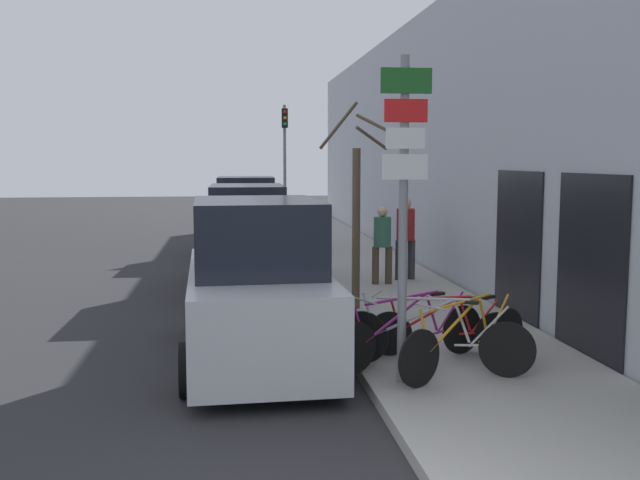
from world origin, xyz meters
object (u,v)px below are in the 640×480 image
object	(u,v)px
street_tree	(358,214)
bicycle_2	(410,334)
bicycle_3	(443,330)
parked_car_1	(248,243)
traffic_light	(285,153)
pedestrian_near	(382,239)
parked_car_0	(257,289)
bicycle_1	(433,339)
pedestrian_far	(406,233)
signpost	(404,202)
parked_car_2	(246,220)
bicycle_0	(466,341)

from	to	relation	value
street_tree	bicycle_2	bearing A→B (deg)	-89.25
bicycle_2	bicycle_3	distance (m)	0.62
parked_car_1	traffic_light	bearing A→B (deg)	81.05
bicycle_2	pedestrian_near	size ratio (longest dim) A/B	1.37
pedestrian_near	traffic_light	world-z (taller)	traffic_light
bicycle_3	parked_car_0	size ratio (longest dim) A/B	0.44
bicycle_1	pedestrian_far	size ratio (longest dim) A/B	1.25
signpost	traffic_light	xyz separation A→B (m)	(-0.08, 16.08, 0.72)
parked_car_0	traffic_light	bearing A→B (deg)	82.04
signpost	bicycle_1	world-z (taller)	signpost
bicycle_3	pedestrian_near	world-z (taller)	pedestrian_near
parked_car_1	parked_car_2	distance (m)	5.89
signpost	bicycle_3	distance (m)	2.26
pedestrian_far	parked_car_2	bearing A→B (deg)	106.37
parked_car_0	signpost	bearing A→B (deg)	-46.68
pedestrian_near	bicycle_0	bearing A→B (deg)	-91.39
bicycle_1	traffic_light	world-z (taller)	traffic_light
pedestrian_near	bicycle_3	bearing A→B (deg)	-92.34
signpost	bicycle_0	bearing A→B (deg)	17.53
parked_car_0	street_tree	xyz separation A→B (m)	(1.92, 2.67, 0.82)
parked_car_2	bicycle_2	bearing A→B (deg)	-80.20
parked_car_0	pedestrian_near	bearing A→B (deg)	58.55
bicycle_2	pedestrian_far	bearing A→B (deg)	-38.37
bicycle_1	pedestrian_near	distance (m)	6.36
bicycle_0	bicycle_1	size ratio (longest dim) A/B	0.91
pedestrian_far	traffic_light	bearing A→B (deg)	89.33
parked_car_0	street_tree	world-z (taller)	street_tree
bicycle_2	pedestrian_near	xyz separation A→B (m)	(0.94, 5.98, 0.56)
pedestrian_near	pedestrian_far	world-z (taller)	pedestrian_far
bicycle_2	traffic_light	size ratio (longest dim) A/B	0.51
bicycle_3	traffic_light	distance (m)	15.26
parked_car_2	parked_car_1	bearing A→B (deg)	-89.72
bicycle_2	parked_car_1	world-z (taller)	parked_car_1
bicycle_3	pedestrian_near	size ratio (longest dim) A/B	1.23
parked_car_2	parked_car_0	bearing A→B (deg)	-89.28
signpost	parked_car_2	distance (m)	13.32
parked_car_1	parked_car_2	bearing A→B (deg)	89.64
bicycle_1	pedestrian_far	distance (m)	6.96
street_tree	pedestrian_near	bearing A→B (deg)	67.76
bicycle_2	parked_car_2	size ratio (longest dim) A/B	0.55
bicycle_3	bicycle_2	bearing A→B (deg)	128.31
pedestrian_far	street_tree	distance (m)	3.39
signpost	bicycle_1	bearing A→B (deg)	41.26
bicycle_3	parked_car_1	world-z (taller)	parked_car_1
bicycle_0	parked_car_0	size ratio (longest dim) A/B	0.45
parked_car_0	pedestrian_near	size ratio (longest dim) A/B	2.79
signpost	pedestrian_near	size ratio (longest dim) A/B	2.31
bicycle_2	traffic_light	bearing A→B (deg)	-23.26
traffic_light	parked_car_2	bearing A→B (deg)	-115.71
parked_car_1	bicycle_1	bearing A→B (deg)	-71.71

